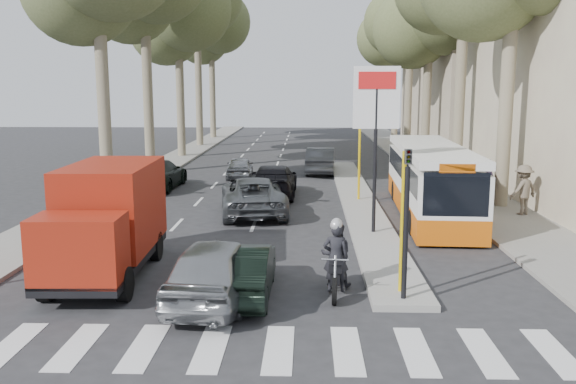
% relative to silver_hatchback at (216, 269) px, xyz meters
% --- Properties ---
extents(ground, '(120.00, 120.00, 0.00)m').
position_rel_silver_hatchback_xyz_m(ground, '(1.10, 1.31, -0.75)').
color(ground, '#28282B').
rests_on(ground, ground).
extents(sidewalk_right, '(3.20, 70.00, 0.12)m').
position_rel_silver_hatchback_xyz_m(sidewalk_right, '(9.70, 26.31, -0.69)').
color(sidewalk_right, gray).
rests_on(sidewalk_right, ground).
extents(median_left, '(2.40, 64.00, 0.12)m').
position_rel_silver_hatchback_xyz_m(median_left, '(-6.90, 29.31, -0.69)').
color(median_left, gray).
rests_on(median_left, ground).
extents(traffic_island, '(1.50, 26.00, 0.16)m').
position_rel_silver_hatchback_xyz_m(traffic_island, '(4.35, 12.31, -0.67)').
color(traffic_island, gray).
rests_on(traffic_island, ground).
extents(building_far, '(11.00, 20.00, 16.00)m').
position_rel_silver_hatchback_xyz_m(building_far, '(16.60, 35.31, 7.25)').
color(building_far, '#B7A88E').
rests_on(building_far, ground).
extents(billboard, '(1.50, 12.10, 5.60)m').
position_rel_silver_hatchback_xyz_m(billboard, '(4.35, 6.31, 2.95)').
color(billboard, yellow).
rests_on(billboard, ground).
extents(traffic_light_island, '(0.16, 0.41, 3.60)m').
position_rel_silver_hatchback_xyz_m(traffic_light_island, '(4.35, -0.19, 1.73)').
color(traffic_light_island, black).
rests_on(traffic_light_island, ground).
extents(tree_l_c, '(7.40, 7.20, 13.71)m').
position_rel_silver_hatchback_xyz_m(tree_l_c, '(-6.67, 29.42, 9.28)').
color(tree_l_c, '#6B604C').
rests_on(tree_l_c, ground).
extents(tree_l_d, '(7.40, 7.20, 15.66)m').
position_rel_silver_hatchback_xyz_m(tree_l_d, '(-6.77, 37.42, 11.01)').
color(tree_l_d, '#6B604C').
rests_on(tree_l_d, ground).
extents(tree_l_e, '(7.40, 7.20, 14.49)m').
position_rel_silver_hatchback_xyz_m(tree_l_e, '(-6.87, 45.42, 9.97)').
color(tree_l_e, '#6B604C').
rests_on(tree_l_e, ground).
extents(tree_r_c, '(7.40, 7.20, 13.32)m').
position_rel_silver_hatchback_xyz_m(tree_r_c, '(10.13, 27.42, 8.94)').
color(tree_r_c, '#6B604C').
rests_on(tree_r_c, ground).
extents(tree_r_d, '(7.40, 7.20, 14.88)m').
position_rel_silver_hatchback_xyz_m(tree_r_d, '(10.23, 35.42, 10.32)').
color(tree_r_d, '#6B604C').
rests_on(tree_r_d, ground).
extents(tree_r_e, '(7.40, 7.20, 14.10)m').
position_rel_silver_hatchback_xyz_m(tree_r_e, '(10.33, 43.42, 9.63)').
color(tree_r_e, '#6B604C').
rests_on(tree_r_e, ground).
extents(silver_hatchback, '(2.13, 4.56, 1.51)m').
position_rel_silver_hatchback_xyz_m(silver_hatchback, '(0.00, 0.00, 0.00)').
color(silver_hatchback, '#95999D').
rests_on(silver_hatchback, ground).
extents(dark_hatchback, '(1.38, 3.91, 1.29)m').
position_rel_silver_hatchback_xyz_m(dark_hatchback, '(0.60, 0.31, -0.11)').
color(dark_hatchback, black).
rests_on(dark_hatchback, ground).
extents(queue_car_a, '(3.13, 5.54, 1.46)m').
position_rel_silver_hatchback_xyz_m(queue_car_a, '(0.00, 9.86, -0.02)').
color(queue_car_a, '#53575B').
rests_on(queue_car_a, ground).
extents(queue_car_b, '(2.09, 5.03, 1.45)m').
position_rel_silver_hatchback_xyz_m(queue_car_b, '(0.60, 13.71, -0.03)').
color(queue_car_b, black).
rests_on(queue_car_b, ground).
extents(queue_car_c, '(1.61, 3.58, 1.19)m').
position_rel_silver_hatchback_xyz_m(queue_car_c, '(-1.56, 19.27, -0.16)').
color(queue_car_c, gray).
rests_on(queue_car_c, ground).
extents(queue_car_d, '(1.80, 4.60, 1.49)m').
position_rel_silver_hatchback_xyz_m(queue_car_d, '(2.90, 21.39, -0.01)').
color(queue_car_d, '#46484D').
rests_on(queue_car_d, ground).
extents(queue_car_e, '(2.22, 5.12, 1.47)m').
position_rel_silver_hatchback_xyz_m(queue_car_e, '(-5.20, 15.60, -0.02)').
color(queue_car_e, black).
rests_on(queue_car_e, ground).
extents(red_truck, '(2.26, 5.53, 2.92)m').
position_rel_silver_hatchback_xyz_m(red_truck, '(-3.11, 1.82, 0.79)').
color(red_truck, black).
rests_on(red_truck, ground).
extents(city_bus, '(2.75, 10.49, 2.74)m').
position_rel_silver_hatchback_xyz_m(city_bus, '(6.89, 9.87, 0.69)').
color(city_bus, '#D0590B').
rests_on(city_bus, ground).
extents(motorcycle, '(0.80, 2.17, 1.84)m').
position_rel_silver_hatchback_xyz_m(motorcycle, '(2.84, 0.75, 0.08)').
color(motorcycle, black).
rests_on(motorcycle, ground).
extents(pedestrian_near, '(0.69, 1.20, 1.94)m').
position_rel_silver_hatchback_xyz_m(pedestrian_near, '(9.48, 11.11, 0.33)').
color(pedestrian_near, '#41314A').
rests_on(pedestrian_near, sidewalk_right).
extents(pedestrian_far, '(1.35, 1.07, 1.91)m').
position_rel_silver_hatchback_xyz_m(pedestrian_far, '(10.37, 9.49, 0.32)').
color(pedestrian_far, '#655A4C').
rests_on(pedestrian_far, sidewalk_right).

